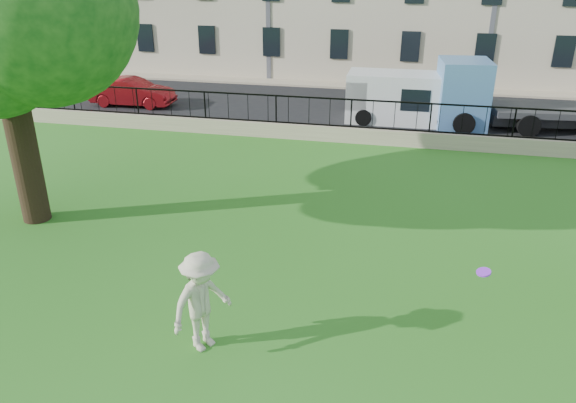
% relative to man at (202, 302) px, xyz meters
% --- Properties ---
extents(ground, '(120.00, 120.00, 0.00)m').
position_rel_man_xyz_m(ground, '(1.22, 1.17, -1.00)').
color(ground, '#2C711A').
rests_on(ground, ground).
extents(retaining_wall, '(50.00, 0.40, 0.60)m').
position_rel_man_xyz_m(retaining_wall, '(1.22, 13.17, -0.70)').
color(retaining_wall, gray).
rests_on(retaining_wall, ground).
extents(iron_railing, '(50.00, 0.05, 1.13)m').
position_rel_man_xyz_m(iron_railing, '(1.22, 13.17, 0.15)').
color(iron_railing, black).
rests_on(iron_railing, retaining_wall).
extents(street, '(60.00, 9.00, 0.01)m').
position_rel_man_xyz_m(street, '(1.22, 17.87, -1.00)').
color(street, black).
rests_on(street, ground).
extents(sidewalk, '(60.00, 1.40, 0.12)m').
position_rel_man_xyz_m(sidewalk, '(1.22, 23.07, -0.94)').
color(sidewalk, gray).
rests_on(sidewalk, ground).
extents(man, '(1.32, 1.50, 2.01)m').
position_rel_man_xyz_m(man, '(0.00, 0.00, 0.00)').
color(man, beige).
rests_on(man, ground).
extents(frisbee, '(0.34, 0.35, 0.12)m').
position_rel_man_xyz_m(frisbee, '(5.04, 1.42, 0.45)').
color(frisbee, '#972AF1').
extents(red_sedan, '(4.08, 1.48, 1.34)m').
position_rel_man_xyz_m(red_sedan, '(-9.78, 16.57, -0.34)').
color(red_sedan, maroon).
rests_on(red_sedan, street).
extents(white_van, '(5.07, 2.01, 2.13)m').
position_rel_man_xyz_m(white_van, '(3.22, 16.57, 0.06)').
color(white_van, silver).
rests_on(white_van, street).
extents(blue_truck, '(6.93, 3.03, 2.82)m').
position_rel_man_xyz_m(blue_truck, '(7.89, 16.57, 0.41)').
color(blue_truck, '#5182BE').
rests_on(blue_truck, street).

